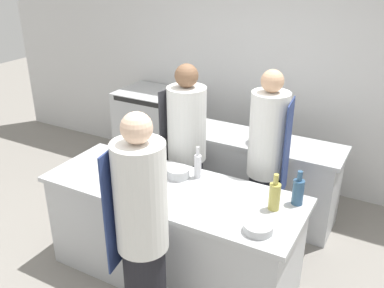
# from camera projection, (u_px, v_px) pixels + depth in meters

# --- Properties ---
(ground_plane) EXTENTS (16.00, 16.00, 0.00)m
(ground_plane) POSITION_uv_depth(u_px,v_px,m) (173.00, 273.00, 3.84)
(ground_plane) COLOR gray
(wall_back) EXTENTS (8.00, 0.06, 2.80)m
(wall_back) POSITION_uv_depth(u_px,v_px,m) (266.00, 68.00, 4.97)
(wall_back) COLOR silver
(wall_back) RESTS_ON ground_plane
(prep_counter) EXTENTS (2.17, 0.81, 0.88)m
(prep_counter) POSITION_uv_depth(u_px,v_px,m) (172.00, 232.00, 3.66)
(prep_counter) COLOR #B7BABC
(prep_counter) RESTS_ON ground_plane
(pass_counter) EXTENTS (1.87, 0.56, 0.88)m
(pass_counter) POSITION_uv_depth(u_px,v_px,m) (250.00, 176.00, 4.58)
(pass_counter) COLOR #B7BABC
(pass_counter) RESTS_ON ground_plane
(oven_range) EXTENTS (0.96, 0.69, 1.02)m
(oven_range) POSITION_uv_depth(u_px,v_px,m) (158.00, 130.00, 5.58)
(oven_range) COLOR #B7BABC
(oven_range) RESTS_ON ground_plane
(chef_at_prep_near) EXTENTS (0.38, 0.37, 1.78)m
(chef_at_prep_near) POSITION_uv_depth(u_px,v_px,m) (142.00, 236.00, 2.86)
(chef_at_prep_near) COLOR black
(chef_at_prep_near) RESTS_ON ground_plane
(chef_at_stove) EXTENTS (0.36, 0.35, 1.77)m
(chef_at_stove) POSITION_uv_depth(u_px,v_px,m) (266.00, 166.00, 3.81)
(chef_at_stove) COLOR black
(chef_at_stove) RESTS_ON ground_plane
(chef_at_pass_far) EXTENTS (0.41, 0.40, 1.73)m
(chef_at_pass_far) POSITION_uv_depth(u_px,v_px,m) (187.00, 151.00, 4.15)
(chef_at_pass_far) COLOR black
(chef_at_pass_far) RESTS_ON ground_plane
(bottle_olive_oil) EXTENTS (0.09, 0.09, 0.28)m
(bottle_olive_oil) POSITION_uv_depth(u_px,v_px,m) (298.00, 191.00, 3.21)
(bottle_olive_oil) COLOR #2D5175
(bottle_olive_oil) RESTS_ON prep_counter
(bottle_vinegar) EXTENTS (0.06, 0.06, 0.28)m
(bottle_vinegar) POSITION_uv_depth(u_px,v_px,m) (198.00, 165.00, 3.59)
(bottle_vinegar) COLOR silver
(bottle_vinegar) RESTS_ON prep_counter
(bottle_wine) EXTENTS (0.08, 0.08, 0.29)m
(bottle_wine) POSITION_uv_depth(u_px,v_px,m) (275.00, 196.00, 3.14)
(bottle_wine) COLOR #B2A84C
(bottle_wine) RESTS_ON prep_counter
(bottle_cooking_oil) EXTENTS (0.08, 0.08, 0.24)m
(bottle_cooking_oil) POSITION_uv_depth(u_px,v_px,m) (111.00, 174.00, 3.50)
(bottle_cooking_oil) COLOR #5B2319
(bottle_cooking_oil) RESTS_ON prep_counter
(bottle_sauce) EXTENTS (0.08, 0.08, 0.26)m
(bottle_sauce) POSITION_uv_depth(u_px,v_px,m) (121.00, 156.00, 3.78)
(bottle_sauce) COLOR #19471E
(bottle_sauce) RESTS_ON prep_counter
(bowl_mixing_large) EXTENTS (0.19, 0.19, 0.08)m
(bowl_mixing_large) POSITION_uv_depth(u_px,v_px,m) (178.00, 173.00, 3.62)
(bowl_mixing_large) COLOR #B7BABC
(bowl_mixing_large) RESTS_ON prep_counter
(bowl_prep_small) EXTENTS (0.20, 0.20, 0.06)m
(bowl_prep_small) POSITION_uv_depth(u_px,v_px,m) (258.00, 228.00, 2.92)
(bowl_prep_small) COLOR #B7BABC
(bowl_prep_small) RESTS_ON prep_counter
(bowl_ceramic_blue) EXTENTS (0.20, 0.20, 0.09)m
(bowl_ceramic_blue) POSITION_uv_depth(u_px,v_px,m) (153.00, 175.00, 3.59)
(bowl_ceramic_blue) COLOR white
(bowl_ceramic_blue) RESTS_ON prep_counter
(stockpot) EXTENTS (0.29, 0.29, 0.24)m
(stockpot) POSITION_uv_depth(u_px,v_px,m) (267.00, 131.00, 4.25)
(stockpot) COLOR #B7BABC
(stockpot) RESTS_ON pass_counter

